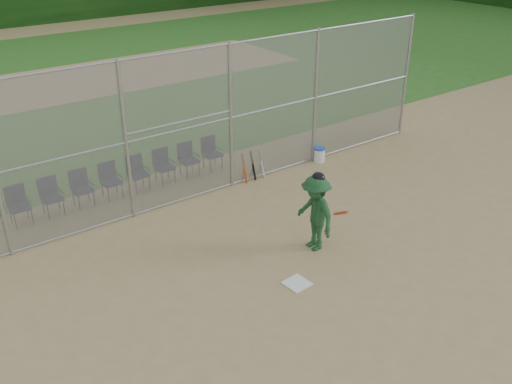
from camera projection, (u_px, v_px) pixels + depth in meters
ground at (327, 282)px, 11.90m from camera, size 100.00×100.00×0.00m
grass_strip at (46, 86)px, 24.86m from camera, size 100.00×100.00×0.00m
dirt_patch_far at (46, 86)px, 24.86m from camera, size 24.00×24.00×0.00m
backstop_fence at (198, 123)px, 14.57m from camera, size 16.09×0.09×4.00m
home_plate at (297, 283)px, 11.85m from camera, size 0.51×0.51×0.02m
batter_at_plate at (315, 213)px, 12.70m from camera, size 0.99×1.38×1.89m
water_cooler at (319, 154)px, 17.44m from camera, size 0.35×0.35×0.45m
spare_bats at (253, 166)px, 16.23m from camera, size 0.66×0.34×0.84m
chair_0 at (19, 206)px, 13.89m from camera, size 0.54×0.52×0.96m
chair_1 at (52, 198)px, 14.31m from camera, size 0.54×0.52×0.96m
chair_2 at (82, 189)px, 14.73m from camera, size 0.54×0.52×0.96m
chair_3 at (111, 181)px, 15.15m from camera, size 0.54×0.52×0.96m
chair_4 at (139, 174)px, 15.57m from camera, size 0.54×0.52×0.96m
chair_5 at (165, 167)px, 15.99m from camera, size 0.54×0.52×0.96m
chair_6 at (189, 160)px, 16.41m from camera, size 0.54×0.52×0.96m
chair_7 at (213, 154)px, 16.84m from camera, size 0.54×0.52×0.96m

